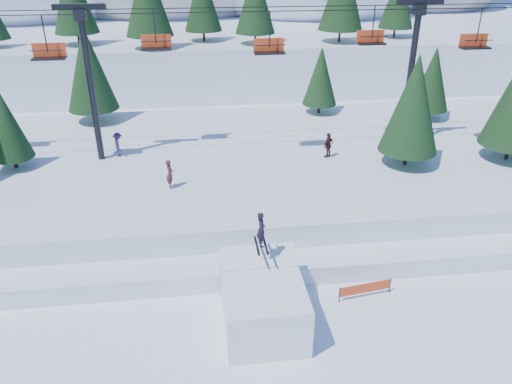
{
  "coord_description": "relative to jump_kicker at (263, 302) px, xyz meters",
  "views": [
    {
      "loc": [
        -2.32,
        -15.61,
        16.06
      ],
      "look_at": [
        0.44,
        6.0,
        5.2
      ],
      "focal_mm": 35.0,
      "sensor_mm": 36.0,
      "label": 1
    }
  ],
  "objects": [
    {
      "name": "ground",
      "position": [
        -0.31,
        -2.38,
        -1.34
      ],
      "size": [
        160.0,
        160.0,
        0.0
      ],
      "primitive_type": "plane",
      "color": "white",
      "rests_on": "ground"
    },
    {
      "name": "mid_shelf",
      "position": [
        -0.31,
        15.62,
        -0.09
      ],
      "size": [
        70.0,
        22.0,
        2.5
      ],
      "primitive_type": "cube",
      "color": "white",
      "rests_on": "ground"
    },
    {
      "name": "berm",
      "position": [
        -0.31,
        5.62,
        -0.79
      ],
      "size": [
        70.0,
        6.0,
        1.1
      ],
      "primitive_type": "cube",
      "color": "white",
      "rests_on": "ground"
    },
    {
      "name": "jump_kicker",
      "position": [
        0.0,
        0.0,
        0.0
      ],
      "size": [
        3.62,
        4.94,
        5.22
      ],
      "color": "white",
      "rests_on": "ground"
    },
    {
      "name": "chairlift",
      "position": [
        0.95,
        15.66,
        7.99
      ],
      "size": [
        46.0,
        3.21,
        10.28
      ],
      "color": "black",
      "rests_on": "mid_shelf"
    },
    {
      "name": "conifer_stand",
      "position": [
        0.55,
        15.96,
        5.76
      ],
      "size": [
        62.89,
        17.62,
        9.43
      ],
      "color": "black",
      "rests_on": "mid_shelf"
    },
    {
      "name": "distant_skiers",
      "position": [
        -3.4,
        14.49,
        2.06
      ],
      "size": [
        32.62,
        7.49,
        1.87
      ],
      "color": "#193029",
      "rests_on": "mid_shelf"
    },
    {
      "name": "banner_near",
      "position": [
        5.39,
        1.41,
        -0.8
      ],
      "size": [
        2.83,
        0.47,
        0.9
      ],
      "color": "black",
      "rests_on": "ground"
    },
    {
      "name": "banner_far",
      "position": [
        10.38,
        3.7,
        -0.8
      ],
      "size": [
        2.68,
        1.05,
        0.9
      ],
      "color": "black",
      "rests_on": "ground"
    }
  ]
}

